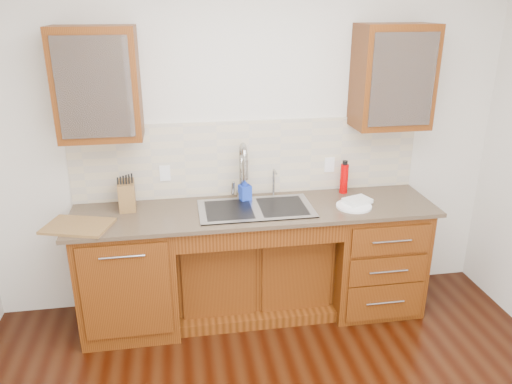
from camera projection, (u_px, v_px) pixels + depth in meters
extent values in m
cube|color=silver|center=(248.00, 138.00, 3.88)|extent=(4.00, 0.10, 2.70)
cube|color=#593014|center=(130.00, 274.00, 3.73)|extent=(0.70, 0.62, 0.88)
cube|color=#593014|center=(253.00, 268.00, 3.99)|extent=(1.20, 0.44, 0.70)
cube|color=#593014|center=(371.00, 254.00, 4.02)|extent=(0.70, 0.62, 0.88)
cube|color=#84705B|center=(255.00, 210.00, 3.70)|extent=(2.70, 0.65, 0.03)
cube|color=beige|center=(249.00, 158.00, 3.88)|extent=(2.70, 0.02, 0.59)
cube|color=#9E9EA5|center=(256.00, 220.00, 3.71)|extent=(0.84, 0.46, 0.19)
cylinder|color=#999993|center=(242.00, 174.00, 3.81)|extent=(0.04, 0.04, 0.40)
cylinder|color=#999993|center=(274.00, 182.00, 3.88)|extent=(0.02, 0.02, 0.24)
cube|color=#593014|center=(98.00, 84.00, 3.35)|extent=(0.55, 0.34, 0.75)
cube|color=#593014|center=(393.00, 77.00, 3.67)|extent=(0.55, 0.34, 0.75)
cube|color=white|center=(165.00, 173.00, 3.80)|extent=(0.08, 0.01, 0.12)
cube|color=white|center=(329.00, 165.00, 3.99)|extent=(0.08, 0.01, 0.12)
imported|color=#1939BD|center=(245.00, 189.00, 3.81)|extent=(0.10, 0.11, 0.18)
cylinder|color=#C70002|center=(344.00, 179.00, 3.96)|extent=(0.07, 0.07, 0.24)
cylinder|color=white|center=(354.00, 206.00, 3.71)|extent=(0.34, 0.34, 0.01)
cube|color=white|center=(357.00, 201.00, 3.76)|extent=(0.23, 0.20, 0.03)
cube|color=brown|center=(127.00, 195.00, 3.65)|extent=(0.13, 0.20, 0.21)
cube|color=#A17324|center=(78.00, 226.00, 3.38)|extent=(0.50, 0.42, 0.02)
imported|color=silver|center=(92.00, 91.00, 3.36)|extent=(0.15, 0.15, 0.10)
imported|color=white|center=(113.00, 92.00, 3.38)|extent=(0.12, 0.12, 0.09)
imported|color=white|center=(377.00, 85.00, 3.67)|extent=(0.15, 0.15, 0.09)
imported|color=white|center=(399.00, 83.00, 3.69)|extent=(0.14, 0.14, 0.10)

